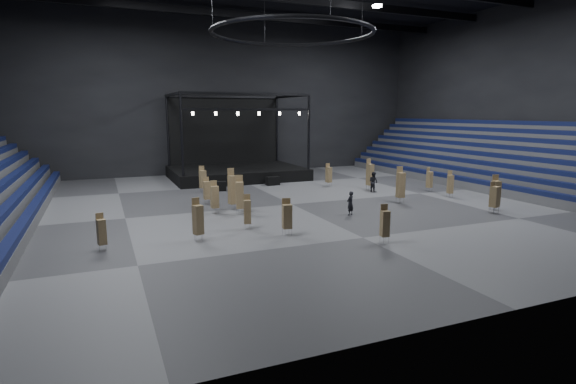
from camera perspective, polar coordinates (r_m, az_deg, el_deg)
name	(u,v)px	position (r m, az deg, el deg)	size (l,w,h in m)	color
floor	(292,204)	(35.64, 0.50, -1.57)	(50.00, 50.00, 0.00)	#545457
wall_back	(222,97)	(54.87, -8.36, 11.84)	(50.00, 0.20, 18.00)	black
wall_front	(540,57)	(17.78, 29.36, 14.69)	(50.00, 0.20, 18.00)	black
wall_right	(528,94)	(50.36, 28.21, 10.95)	(0.20, 42.00, 18.00)	black
bleachers_right	(506,169)	(49.06, 25.98, 2.65)	(7.20, 40.00, 6.40)	#4C4C4E
stage	(235,165)	(50.56, -6.79, 3.47)	(14.00, 10.00, 9.20)	black
truss_ring	(292,33)	(35.39, 0.54, 19.52)	(12.30, 12.30, 5.15)	black
flight_case_left	(219,186)	(42.17, -8.73, 0.73)	(1.31, 0.66, 0.88)	black
flight_case_mid	(272,181)	(45.28, -2.11, 1.44)	(1.21, 0.61, 0.81)	black
flight_case_right	(273,181)	(44.98, -1.91, 1.42)	(1.30, 0.65, 0.87)	black
chair_stack_0	(240,194)	(32.13, -6.14, -0.31)	(0.61, 0.61, 2.81)	silver
chair_stack_1	(495,196)	(35.55, 24.76, -0.49)	(0.64, 0.64, 2.32)	silver
chair_stack_2	(247,211)	(28.01, -5.19, -2.44)	(0.52, 0.52, 2.19)	silver
chair_stack_3	(450,184)	(40.85, 19.91, 1.00)	(0.49, 0.49, 2.31)	silver
chair_stack_4	(329,174)	(44.34, 5.19, 2.25)	(0.56, 0.56, 2.27)	silver
chair_stack_5	(287,216)	(26.44, -0.13, -3.03)	(0.61, 0.61, 2.22)	silver
chair_stack_6	(198,219)	(25.77, -11.37, -3.38)	(0.61, 0.61, 2.48)	silver
chair_stack_7	(385,223)	(25.57, 12.20, -3.86)	(0.50, 0.50, 2.18)	silver
chair_stack_8	(207,190)	(36.11, -10.28, 0.27)	(0.49, 0.49, 2.16)	silver
chair_stack_9	(101,231)	(25.52, -22.61, -4.62)	(0.50, 0.50, 2.02)	silver
chair_stack_10	(370,174)	(42.76, 10.36, 2.26)	(0.66, 0.66, 2.94)	silver
chair_stack_11	(401,184)	(37.05, 14.10, 0.94)	(0.59, 0.59, 2.95)	silver
chair_stack_12	(203,179)	(41.38, -10.78, 1.67)	(0.61, 0.61, 2.43)	silver
chair_stack_13	(429,179)	(43.26, 17.52, 1.58)	(0.53, 0.53, 2.23)	silver
chair_stack_14	(215,196)	(32.62, -9.31, -0.55)	(0.54, 0.54, 2.39)	silver
chair_stack_15	(496,192)	(36.67, 24.90, -0.02)	(0.61, 0.61, 2.65)	silver
chair_stack_16	(233,189)	(33.63, -7.06, 0.38)	(0.65, 0.65, 3.12)	silver
man_center	(350,203)	(32.07, 7.91, -1.42)	(0.62, 0.41, 1.70)	black
crew_member	(373,182)	(41.89, 10.79, 1.27)	(0.89, 0.70, 1.84)	black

